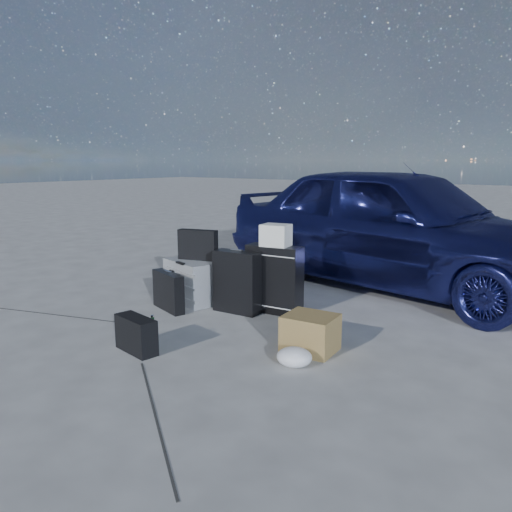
{
  "coord_description": "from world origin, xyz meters",
  "views": [
    {
      "loc": [
        2.99,
        -3.01,
        1.48
      ],
      "look_at": [
        0.11,
        0.85,
        0.55
      ],
      "focal_mm": 35.0,
      "sensor_mm": 36.0,
      "label": 1
    }
  ],
  "objects_px": {
    "suitcase_right": "(274,279)",
    "duffel_bag": "(262,279)",
    "briefcase": "(168,291)",
    "pelican_case": "(198,280)",
    "cardboard_box": "(310,333)",
    "car": "(396,226)",
    "green_bottle": "(153,332)",
    "suitcase_left": "(237,282)"
  },
  "relations": [
    {
      "from": "suitcase_right",
      "to": "cardboard_box",
      "type": "bearing_deg",
      "value": -45.77
    },
    {
      "from": "suitcase_left",
      "to": "green_bottle",
      "type": "xyz_separation_m",
      "value": [
        0.07,
        -1.15,
        -0.18
      ]
    },
    {
      "from": "suitcase_left",
      "to": "green_bottle",
      "type": "relative_size",
      "value": 2.36
    },
    {
      "from": "suitcase_right",
      "to": "duffel_bag",
      "type": "relative_size",
      "value": 0.87
    },
    {
      "from": "car",
      "to": "briefcase",
      "type": "relative_size",
      "value": 8.69
    },
    {
      "from": "cardboard_box",
      "to": "green_bottle",
      "type": "xyz_separation_m",
      "value": [
        -1.03,
        -0.7,
        -0.02
      ]
    },
    {
      "from": "briefcase",
      "to": "green_bottle",
      "type": "bearing_deg",
      "value": -32.8
    },
    {
      "from": "briefcase",
      "to": "duffel_bag",
      "type": "height_order",
      "value": "briefcase"
    },
    {
      "from": "suitcase_right",
      "to": "car",
      "type": "bearing_deg",
      "value": 65.49
    },
    {
      "from": "car",
      "to": "duffel_bag",
      "type": "bearing_deg",
      "value": 151.6
    },
    {
      "from": "briefcase",
      "to": "car",
      "type": "bearing_deg",
      "value": 74.49
    },
    {
      "from": "green_bottle",
      "to": "car",
      "type": "bearing_deg",
      "value": 75.68
    },
    {
      "from": "pelican_case",
      "to": "duffel_bag",
      "type": "relative_size",
      "value": 0.81
    },
    {
      "from": "green_bottle",
      "to": "cardboard_box",
      "type": "bearing_deg",
      "value": 33.97
    },
    {
      "from": "suitcase_right",
      "to": "pelican_case",
      "type": "bearing_deg",
      "value": -177.08
    },
    {
      "from": "suitcase_left",
      "to": "duffel_bag",
      "type": "xyz_separation_m",
      "value": [
        -0.14,
        0.63,
        -0.12
      ]
    },
    {
      "from": "car",
      "to": "pelican_case",
      "type": "relative_size",
      "value": 6.96
    },
    {
      "from": "briefcase",
      "to": "suitcase_left",
      "type": "height_order",
      "value": "suitcase_left"
    },
    {
      "from": "duffel_bag",
      "to": "green_bottle",
      "type": "xyz_separation_m",
      "value": [
        0.22,
        -1.78,
        -0.06
      ]
    },
    {
      "from": "suitcase_left",
      "to": "suitcase_right",
      "type": "distance_m",
      "value": 0.37
    },
    {
      "from": "briefcase",
      "to": "cardboard_box",
      "type": "bearing_deg",
      "value": 13.81
    },
    {
      "from": "suitcase_right",
      "to": "cardboard_box",
      "type": "distance_m",
      "value": 1.08
    },
    {
      "from": "suitcase_left",
      "to": "suitcase_right",
      "type": "height_order",
      "value": "suitcase_right"
    },
    {
      "from": "pelican_case",
      "to": "briefcase",
      "type": "distance_m",
      "value": 0.44
    },
    {
      "from": "pelican_case",
      "to": "suitcase_left",
      "type": "height_order",
      "value": "suitcase_left"
    },
    {
      "from": "suitcase_left",
      "to": "cardboard_box",
      "type": "relative_size",
      "value": 1.57
    },
    {
      "from": "pelican_case",
      "to": "briefcase",
      "type": "height_order",
      "value": "pelican_case"
    },
    {
      "from": "duffel_bag",
      "to": "suitcase_right",
      "type": "bearing_deg",
      "value": -55.89
    },
    {
      "from": "pelican_case",
      "to": "suitcase_left",
      "type": "bearing_deg",
      "value": 6.73
    },
    {
      "from": "suitcase_left",
      "to": "suitcase_right",
      "type": "relative_size",
      "value": 0.92
    },
    {
      "from": "pelican_case",
      "to": "cardboard_box",
      "type": "relative_size",
      "value": 1.58
    },
    {
      "from": "car",
      "to": "cardboard_box",
      "type": "xyz_separation_m",
      "value": [
        0.26,
        -2.35,
        -0.58
      ]
    },
    {
      "from": "briefcase",
      "to": "suitcase_right",
      "type": "relative_size",
      "value": 0.74
    },
    {
      "from": "pelican_case",
      "to": "duffel_bag",
      "type": "height_order",
      "value": "pelican_case"
    },
    {
      "from": "green_bottle",
      "to": "briefcase",
      "type": "bearing_deg",
      "value": 129.93
    },
    {
      "from": "car",
      "to": "green_bottle",
      "type": "xyz_separation_m",
      "value": [
        -0.78,
        -3.05,
        -0.6
      ]
    },
    {
      "from": "cardboard_box",
      "to": "car",
      "type": "bearing_deg",
      "value": 96.21
    },
    {
      "from": "duffel_bag",
      "to": "cardboard_box",
      "type": "bearing_deg",
      "value": -53.84
    },
    {
      "from": "car",
      "to": "duffel_bag",
      "type": "distance_m",
      "value": 1.7
    },
    {
      "from": "duffel_bag",
      "to": "car",
      "type": "bearing_deg",
      "value": 38.91
    },
    {
      "from": "briefcase",
      "to": "cardboard_box",
      "type": "distance_m",
      "value": 1.71
    },
    {
      "from": "pelican_case",
      "to": "briefcase",
      "type": "relative_size",
      "value": 1.25
    }
  ]
}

